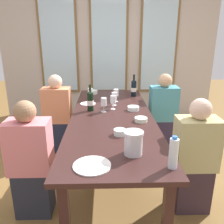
# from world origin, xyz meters

# --- Properties ---
(ground_plane) EXTENTS (12.00, 12.00, 0.00)m
(ground_plane) POSITION_xyz_m (0.00, 0.00, 0.00)
(ground_plane) COLOR brown
(back_wall_with_windows) EXTENTS (4.12, 0.10, 2.90)m
(back_wall_with_windows) POSITION_xyz_m (0.00, 2.18, 1.45)
(back_wall_with_windows) COLOR #BDAFA3
(back_wall_with_windows) RESTS_ON ground
(dining_table) EXTENTS (0.92, 2.54, 0.74)m
(dining_table) POSITION_xyz_m (0.00, 0.00, 0.67)
(dining_table) COLOR #361D1B
(dining_table) RESTS_ON ground
(white_plate_0) EXTENTS (0.27, 0.27, 0.01)m
(white_plate_0) POSITION_xyz_m (-0.17, -1.06, 0.74)
(white_plate_0) COLOR white
(white_plate_0) RESTS_ON dining_table
(white_plate_1) EXTENTS (0.21, 0.21, 0.01)m
(white_plate_1) POSITION_xyz_m (-0.31, 0.49, 0.74)
(white_plate_1) COLOR white
(white_plate_1) RESTS_ON dining_table
(metal_pitcher) EXTENTS (0.16, 0.16, 0.19)m
(metal_pitcher) POSITION_xyz_m (0.14, -0.89, 0.84)
(metal_pitcher) COLOR silver
(metal_pitcher) RESTS_ON dining_table
(wine_bottle_0) EXTENTS (0.08, 0.08, 0.32)m
(wine_bottle_0) POSITION_xyz_m (0.34, 0.88, 0.86)
(wine_bottle_0) COLOR black
(wine_bottle_0) RESTS_ON dining_table
(wine_bottle_1) EXTENTS (0.08, 0.08, 0.32)m
(wine_bottle_1) POSITION_xyz_m (-0.25, 0.21, 0.86)
(wine_bottle_1) COLOR black
(wine_bottle_1) RESTS_ON dining_table
(tasting_bowl_0) EXTENTS (0.13, 0.13, 0.05)m
(tasting_bowl_0) POSITION_xyz_m (-0.26, 1.05, 0.77)
(tasting_bowl_0) COLOR white
(tasting_bowl_0) RESTS_ON dining_table
(tasting_bowl_1) EXTENTS (0.14, 0.14, 0.05)m
(tasting_bowl_1) POSITION_xyz_m (0.26, 0.21, 0.76)
(tasting_bowl_1) COLOR white
(tasting_bowl_1) RESTS_ON dining_table
(tasting_bowl_2) EXTENTS (0.12, 0.12, 0.05)m
(tasting_bowl_2) POSITION_xyz_m (0.06, -0.52, 0.77)
(tasting_bowl_2) COLOR white
(tasting_bowl_2) RESTS_ON dining_table
(tasting_bowl_3) EXTENTS (0.14, 0.14, 0.04)m
(tasting_bowl_3) POSITION_xyz_m (0.30, -0.18, 0.76)
(tasting_bowl_3) COLOR white
(tasting_bowl_3) RESTS_ON dining_table
(water_bottle) EXTENTS (0.06, 0.06, 0.24)m
(water_bottle) POSITION_xyz_m (0.39, -1.10, 0.85)
(water_bottle) COLOR white
(water_bottle) RESTS_ON dining_table
(wine_glass_0) EXTENTS (0.07, 0.07, 0.17)m
(wine_glass_0) POSITION_xyz_m (-0.28, 0.67, 0.86)
(wine_glass_0) COLOR white
(wine_glass_0) RESTS_ON dining_table
(wine_glass_1) EXTENTS (0.07, 0.07, 0.17)m
(wine_glass_1) POSITION_xyz_m (0.07, 0.60, 0.86)
(wine_glass_1) COLOR white
(wine_glass_1) RESTS_ON dining_table
(wine_glass_2) EXTENTS (0.07, 0.07, 0.17)m
(wine_glass_2) POSITION_xyz_m (0.04, 0.42, 0.86)
(wine_glass_2) COLOR white
(wine_glass_2) RESTS_ON dining_table
(wine_glass_3) EXTENTS (0.07, 0.07, 0.17)m
(wine_glass_3) POSITION_xyz_m (-0.09, 0.15, 0.86)
(wine_glass_3) COLOR white
(wine_glass_3) RESTS_ON dining_table
(wine_glass_4) EXTENTS (0.07, 0.07, 0.17)m
(wine_glass_4) POSITION_xyz_m (0.02, 0.26, 0.86)
(wine_glass_4) COLOR white
(wine_glass_4) RESTS_ON dining_table
(wine_glass_5) EXTENTS (0.07, 0.07, 0.17)m
(wine_glass_5) POSITION_xyz_m (0.35, 1.04, 0.86)
(wine_glass_5) COLOR white
(wine_glass_5) RESTS_ON dining_table
(seated_person_0) EXTENTS (0.38, 0.24, 1.11)m
(seated_person_0) POSITION_xyz_m (-0.75, -0.64, 0.53)
(seated_person_0) COLOR #252833
(seated_person_0) RESTS_ON ground
(seated_person_1) EXTENTS (0.38, 0.24, 1.11)m
(seated_person_1) POSITION_xyz_m (0.75, -0.62, 0.53)
(seated_person_1) COLOR #35262D
(seated_person_1) RESTS_ON ground
(seated_person_2) EXTENTS (0.38, 0.24, 1.11)m
(seated_person_2) POSITION_xyz_m (-0.75, 0.62, 0.53)
(seated_person_2) COLOR #222940
(seated_person_2) RESTS_ON ground
(seated_person_3) EXTENTS (0.38, 0.24, 1.11)m
(seated_person_3) POSITION_xyz_m (0.75, 0.66, 0.53)
(seated_person_3) COLOR #302840
(seated_person_3) RESTS_ON ground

